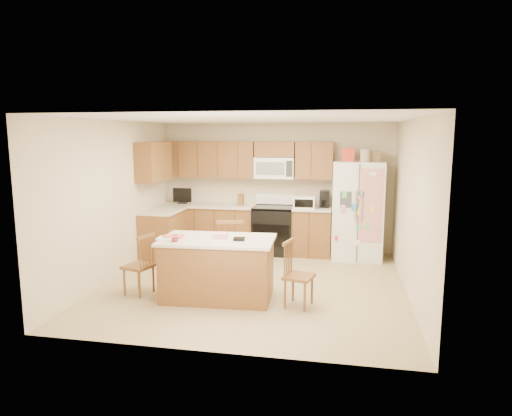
% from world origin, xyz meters
% --- Properties ---
extents(ground, '(4.50, 4.50, 0.00)m').
position_xyz_m(ground, '(0.00, 0.00, 0.00)').
color(ground, tan).
rests_on(ground, ground).
extents(room_shell, '(4.60, 4.60, 2.52)m').
position_xyz_m(room_shell, '(0.00, 0.00, 1.44)').
color(room_shell, beige).
rests_on(room_shell, ground).
extents(cabinetry, '(3.36, 1.56, 2.15)m').
position_xyz_m(cabinetry, '(-0.98, 1.79, 0.91)').
color(cabinetry, brown).
rests_on(cabinetry, ground).
extents(stove, '(0.76, 0.65, 1.13)m').
position_xyz_m(stove, '(0.00, 1.94, 0.47)').
color(stove, black).
rests_on(stove, ground).
extents(refrigerator, '(0.90, 0.79, 2.04)m').
position_xyz_m(refrigerator, '(1.57, 1.87, 0.92)').
color(refrigerator, white).
rests_on(refrigerator, ground).
extents(island, '(1.63, 0.99, 0.95)m').
position_xyz_m(island, '(-0.39, -0.65, 0.43)').
color(island, brown).
rests_on(island, ground).
extents(windsor_chair_left, '(0.44, 0.46, 0.88)m').
position_xyz_m(windsor_chair_left, '(-1.54, -0.71, 0.42)').
color(windsor_chair_left, brown).
rests_on(windsor_chair_left, ground).
extents(windsor_chair_back, '(0.53, 0.51, 1.01)m').
position_xyz_m(windsor_chair_back, '(-0.40, 0.06, 0.48)').
color(windsor_chair_back, brown).
rests_on(windsor_chair_back, ground).
extents(windsor_chair_right, '(0.44, 0.46, 0.89)m').
position_xyz_m(windsor_chair_right, '(0.73, -0.75, 0.42)').
color(windsor_chair_right, brown).
rests_on(windsor_chair_right, ground).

